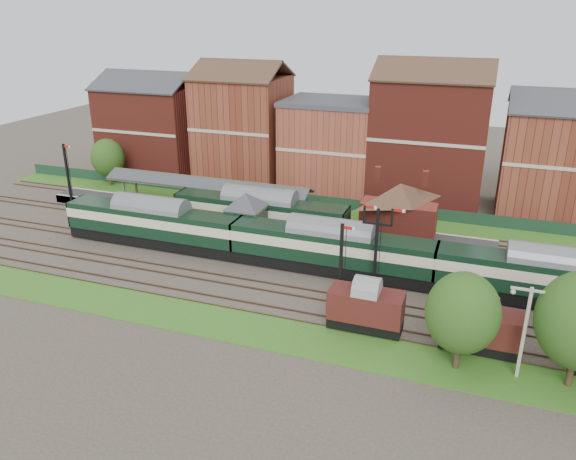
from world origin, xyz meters
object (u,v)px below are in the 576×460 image
(signal_box, at_px, (246,218))
(dmu_train, at_px, (331,247))
(platform_railcar, at_px, (260,213))
(goods_van_a, at_px, (366,307))
(semaphore_bracket, at_px, (377,245))

(signal_box, xyz_separation_m, dmu_train, (10.21, -3.25, -0.55))
(signal_box, bearing_deg, dmu_train, -17.66)
(dmu_train, height_order, platform_railcar, platform_railcar)
(dmu_train, distance_m, goods_van_a, 10.54)
(signal_box, relative_size, semaphore_bracket, 0.73)
(semaphore_bracket, xyz_separation_m, dmu_train, (-4.83, 2.50, -1.99))
(semaphore_bracket, relative_size, platform_railcar, 0.41)
(dmu_train, bearing_deg, platform_railcar, 146.90)
(signal_box, xyz_separation_m, goods_van_a, (15.66, -12.25, -1.17))
(platform_railcar, bearing_deg, dmu_train, -33.10)
(platform_railcar, height_order, goods_van_a, platform_railcar)
(signal_box, relative_size, platform_railcar, 0.30)
(dmu_train, xyz_separation_m, goods_van_a, (5.45, -9.00, -0.62))
(dmu_train, bearing_deg, semaphore_bracket, -27.35)
(dmu_train, distance_m, platform_railcar, 11.90)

